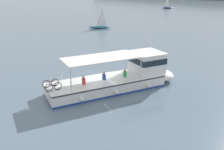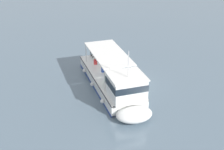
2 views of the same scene
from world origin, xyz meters
The scene contains 4 objects.
ground_plane centered at (0.00, 0.00, 0.00)m, with size 400.00×400.00×0.00m, color slate.
ferry_main centered at (2.18, 0.90, 1.02)m, with size 6.11×13.07×5.32m.
sailboat_outer_anchorage centered at (-47.79, 73.87, 0.54)m, with size 3.27×4.95×5.40m.
sailboat_far_right centered at (-26.10, 20.57, 0.54)m, with size 4.18×4.56×5.40m.
Camera 1 is at (18.03, -14.04, 9.09)m, focal length 39.86 mm.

